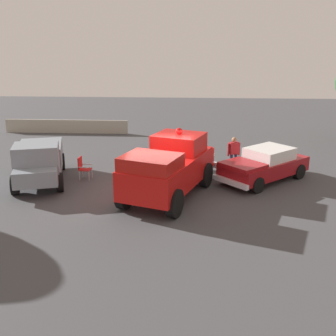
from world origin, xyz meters
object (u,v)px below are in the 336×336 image
Objects in this scene: lawn_chair_by_car at (83,166)px; spectator_standing at (234,152)px; parked_pickup at (39,160)px; lawn_chair_near_truck at (171,160)px; vintage_fire_truck at (170,166)px; spectator_seated at (173,158)px; lawn_chair_spare at (195,157)px; classic_hot_rod at (264,165)px.

lawn_chair_by_car is 7.02m from spectator_standing.
lawn_chair_near_truck is (-5.68, -1.77, -0.40)m from parked_pickup.
spectator_standing is at bearing -130.66° from vintage_fire_truck.
spectator_standing reaches higher than spectator_seated.
lawn_chair_spare is (-5.05, -1.92, 0.00)m from lawn_chair_by_car.
lawn_chair_near_truck is 1.00× the size of lawn_chair_by_car.
lawn_chair_spare is 1.88m from spectator_standing.
lawn_chair_by_car is (4.04, -1.75, -0.61)m from vintage_fire_truck.
lawn_chair_spare is 0.79× the size of spectator_seated.
lawn_chair_near_truck is 1.31m from lawn_chair_spare.
spectator_standing is (-2.81, -3.27, -0.23)m from vintage_fire_truck.
lawn_chair_spare is at bearing -159.17° from lawn_chair_by_car.
vintage_fire_truck is 6.21× the size of lawn_chair_by_car.
lawn_chair_spare is (-6.85, -2.38, -0.40)m from parked_pickup.
vintage_fire_truck is 6.21× the size of lawn_chair_spare.
parked_pickup is at bearing 17.33° from lawn_chair_near_truck.
parked_pickup is 6.06m from spectator_seated.
classic_hot_rod is (-4.03, -1.99, -0.45)m from vintage_fire_truck.
lawn_chair_near_truck and lawn_chair_spare have the same top height.
vintage_fire_truck reaches higher than lawn_chair_by_car.
parked_pickup is at bearing 14.32° from lawn_chair_by_car.
parked_pickup reaches higher than classic_hot_rod.
lawn_chair_near_truck is 0.61× the size of spectator_standing.
lawn_chair_near_truck is at bearing -161.30° from lawn_chair_by_car.
spectator_seated is 2.87m from spectator_standing.
classic_hot_rod is at bearing -153.66° from vintage_fire_truck.
lawn_chair_near_truck is (4.18, -1.07, -0.16)m from classic_hot_rod.
lawn_chair_by_car is 5.40m from lawn_chair_spare.
spectator_seated is at bearing -162.57° from lawn_chair_by_car.
spectator_standing is at bearing -46.30° from classic_hot_rod.
parked_pickup is at bearing -12.50° from vintage_fire_truck.
lawn_chair_by_car is (3.88, 1.31, 0.00)m from lawn_chair_near_truck.
lawn_chair_near_truck is 2.99m from spectator_standing.
parked_pickup is 5.01× the size of lawn_chair_spare.
lawn_chair_near_truck is at bearing -87.14° from vintage_fire_truck.
spectator_standing is at bearing 167.27° from lawn_chair_spare.
lawn_chair_by_car is 1.00× the size of lawn_chair_spare.
vintage_fire_truck is at bearing 167.50° from parked_pickup.
spectator_seated reaches higher than lawn_chair_by_car.
classic_hot_rod is at bearing 133.70° from spectator_standing.
spectator_standing reaches higher than lawn_chair_spare.
vintage_fire_truck is 1.24× the size of parked_pickup.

